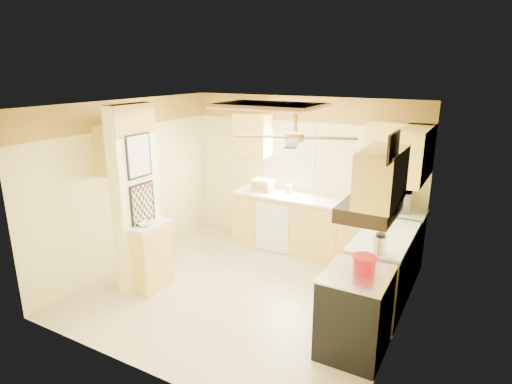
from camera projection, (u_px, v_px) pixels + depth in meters
The scene contains 34 objects.
floor at pixel (245, 290), 5.86m from camera, with size 4.00×4.00×0.00m, color #C9B48B.
ceiling at pixel (244, 105), 5.16m from camera, with size 4.00×4.00×0.00m, color white.
wall_back at pixel (302, 173), 7.10m from camera, with size 4.00×4.00×0.00m, color #FFF19B.
wall_front at pixel (139, 258), 3.92m from camera, with size 4.00×4.00×0.00m, color #FFF19B.
wall_left at pixel (130, 184), 6.45m from camera, with size 3.80×3.80×0.00m, color #FFF19B.
wall_right at pixel (405, 231), 4.58m from camera, with size 3.80×3.80×0.00m, color #FFF19B.
wallpaper_border at pixel (304, 109), 6.79m from camera, with size 4.00×0.02×0.40m, color #F5C148.
partition_column at pixel (136, 199), 5.68m from camera, with size 0.20×0.70×2.50m, color #FFF19B.
partition_ledge at pixel (153, 258), 5.80m from camera, with size 0.25×0.55×0.90m, color #E4C258.
ledge_top at pixel (150, 225), 5.67m from camera, with size 0.28×0.58×0.04m, color white.
lower_cabinets_back at pixel (322, 229), 6.84m from camera, with size 3.00×0.60×0.90m, color #E4C258.
lower_cabinets_right at pixel (383, 270), 5.44m from camera, with size 0.60×1.40×0.90m, color #E4C258.
countertop_back at pixel (323, 201), 6.70m from camera, with size 3.04×0.64×0.04m, color white.
countertop_right at pixel (386, 236), 5.32m from camera, with size 0.64×1.44×0.04m, color white.
dishwasher_panel at pixel (272, 228), 6.94m from camera, with size 0.58×0.02×0.80m, color white.
window at pixel (289, 154), 7.13m from camera, with size 0.92×0.02×1.02m.
upper_cab_back_left at pixel (253, 135), 7.19m from camera, with size 0.60×0.35×0.70m, color #E4C258.
upper_cab_back_right at pixel (400, 147), 6.07m from camera, with size 0.90×0.35×0.70m, color #E4C258.
upper_cab_right at pixel (414, 155), 5.54m from camera, with size 0.35×1.00×0.70m, color #E4C258.
upper_cab_left_wall at pixel (123, 148), 5.99m from camera, with size 0.35×0.75×0.70m, color #E4C258.
upper_cab_over_stove at pixel (381, 177), 4.00m from camera, with size 0.35×0.76×0.52m, color #E4C258.
stove at pixel (355, 312), 4.49m from camera, with size 0.68×0.77×0.92m.
range_hood at pixel (370, 209), 4.13m from camera, with size 0.50×0.76×0.14m, color black.
poster_menu at pixel (139, 156), 5.46m from camera, with size 0.02×0.42×0.57m.
poster_nashville at pixel (143, 204), 5.64m from camera, with size 0.02×0.42×0.57m.
ceiling_light_panel at pixel (270, 106), 5.55m from camera, with size 1.35×0.95×0.06m.
ceiling_fan at pixel (295, 137), 4.17m from camera, with size 1.15×1.15×0.26m.
vent_grate at pixel (394, 147), 3.54m from camera, with size 0.02×0.40×0.25m, color black.
microwave at pixel (392, 200), 6.21m from camera, with size 0.54×0.36×0.30m, color white.
bowl at pixel (144, 224), 5.61m from camera, with size 0.19×0.19×0.05m, color white.
dutch_oven at pixel (364, 264), 4.38m from camera, with size 0.25×0.25×0.17m.
kettle at pixel (380, 244), 4.72m from camera, with size 0.16×0.16×0.24m.
dish_rack at pixel (263, 186), 7.19m from camera, with size 0.35×0.26×0.20m.
utensil_crock at pixel (289, 189), 7.05m from camera, with size 0.11×0.11×0.21m.
Camera 1 is at (2.69, -4.51, 2.93)m, focal length 30.00 mm.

